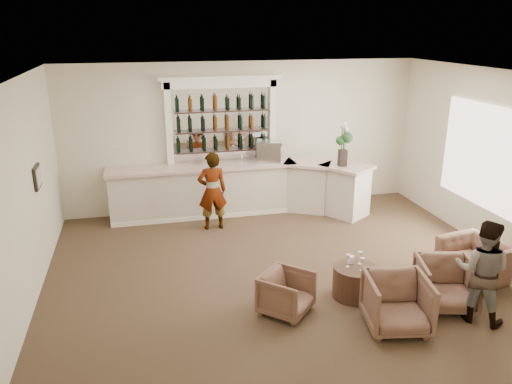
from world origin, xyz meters
TOP-DOWN VIEW (x-y plane):
  - ground at (0.00, 0.00)m, footprint 8.00×8.00m
  - room_shell at (0.16, 0.71)m, footprint 8.04×7.02m
  - bar_counter at (-0.16, 3.00)m, footprint 5.72×1.80m
  - back_bar_alcove at (-0.50, 3.41)m, footprint 2.64×0.25m
  - cocktail_table at (0.80, -0.95)m, footprint 0.69×0.69m
  - sommelier at (-0.91, 2.29)m, footprint 0.60×0.40m
  - guest at (2.24, -1.96)m, footprint 0.93×0.93m
  - armchair_left at (-0.37, -1.15)m, footprint 0.96×0.96m
  - armchair_center at (1.00, -1.89)m, footprint 0.97×0.99m
  - armchair_right at (1.98, -1.55)m, footprint 0.99×1.01m
  - armchair_far at (2.99, -0.87)m, footprint 1.06×1.16m
  - espresso_machine at (0.49, 3.10)m, footprint 0.63×0.57m
  - flower_vase at (1.93, 2.37)m, footprint 0.25×0.25m
  - wine_glass_bar_left at (-0.15, 3.00)m, footprint 0.07×0.07m
  - wine_glass_bar_right at (0.76, 2.97)m, footprint 0.07×0.07m
  - wine_glass_tbl_a at (0.68, -0.92)m, footprint 0.07×0.07m
  - wine_glass_tbl_b at (0.90, -0.87)m, footprint 0.07×0.07m
  - wine_glass_tbl_c at (0.84, -1.08)m, footprint 0.07×0.07m
  - napkin_holder at (0.78, -0.81)m, footprint 0.08×0.08m

SIDE VIEW (x-z plane):
  - ground at x=0.00m, z-range 0.00..0.00m
  - cocktail_table at x=0.80m, z-range 0.00..0.50m
  - armchair_left at x=-0.37m, z-range 0.00..0.63m
  - armchair_far at x=2.99m, z-range 0.00..0.65m
  - armchair_right at x=1.98m, z-range 0.00..0.75m
  - armchair_center at x=1.00m, z-range 0.00..0.78m
  - napkin_holder at x=0.78m, z-range 0.50..0.62m
  - bar_counter at x=-0.16m, z-range 0.00..1.14m
  - wine_glass_tbl_a at x=0.68m, z-range 0.50..0.71m
  - wine_glass_tbl_b at x=0.90m, z-range 0.50..0.71m
  - wine_glass_tbl_c at x=0.84m, z-range 0.50..0.71m
  - guest at x=2.24m, z-range 0.00..1.52m
  - sommelier at x=-0.91m, z-range 0.00..1.63m
  - wine_glass_bar_left at x=-0.15m, z-range 1.14..1.35m
  - wine_glass_bar_right at x=0.76m, z-range 1.14..1.35m
  - espresso_machine at x=0.49m, z-range 1.14..1.61m
  - flower_vase at x=1.93m, z-range 1.20..2.15m
  - back_bar_alcove at x=-0.50m, z-range 0.53..3.53m
  - room_shell at x=0.16m, z-range 0.68..4.00m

